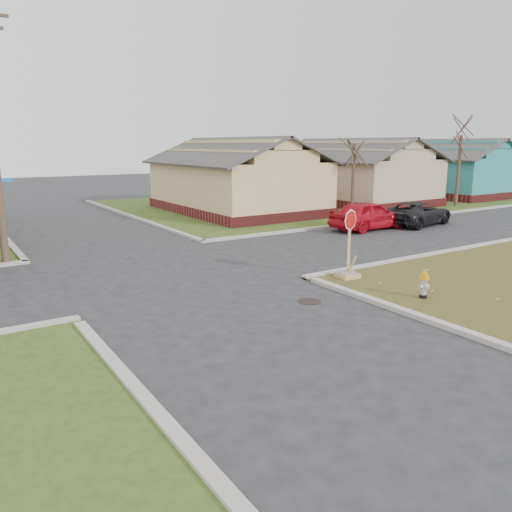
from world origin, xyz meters
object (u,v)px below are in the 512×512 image
fire_hydrant (424,283)px  dark_pickup (417,213)px  red_sedan (369,215)px  stop_sign (348,263)px

fire_hydrant → dark_pickup: size_ratio=0.17×
fire_hydrant → red_sedan: (7.23, 9.23, 0.27)m
dark_pickup → fire_hydrant: bearing=120.1°
stop_sign → dark_pickup: 12.36m
stop_sign → red_sedan: 9.91m
stop_sign → dark_pickup: stop_sign is taller
fire_hydrant → stop_sign: 2.75m
red_sedan → dark_pickup: (3.26, -0.38, -0.11)m
stop_sign → dark_pickup: size_ratio=0.49×
fire_hydrant → red_sedan: size_ratio=0.18×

